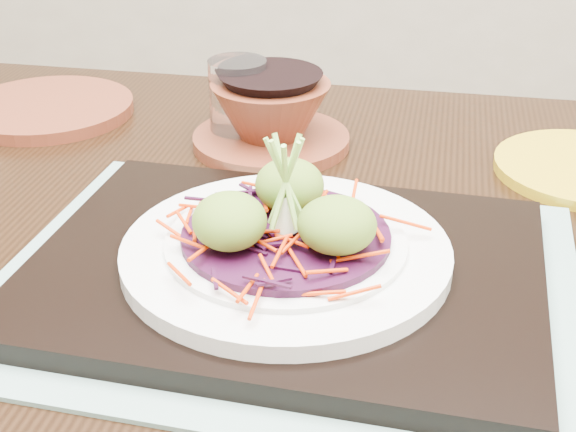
# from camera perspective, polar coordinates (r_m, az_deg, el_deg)

# --- Properties ---
(dining_table) EXTENTS (1.32, 0.96, 0.77)m
(dining_table) POSITION_cam_1_polar(r_m,az_deg,el_deg) (0.71, -1.84, -9.44)
(dining_table) COLOR black
(dining_table) RESTS_ON ground
(placemat) EXTENTS (0.48, 0.40, 0.00)m
(placemat) POSITION_cam_1_polar(r_m,az_deg,el_deg) (0.61, -0.15, -4.64)
(placemat) COLOR gray
(placemat) RESTS_ON dining_table
(serving_tray) EXTENTS (0.41, 0.34, 0.02)m
(serving_tray) POSITION_cam_1_polar(r_m,az_deg,el_deg) (0.60, -0.15, -3.82)
(serving_tray) COLOR black
(serving_tray) RESTS_ON placemat
(white_plate) EXTENTS (0.24, 0.24, 0.02)m
(white_plate) POSITION_cam_1_polar(r_m,az_deg,el_deg) (0.59, -0.15, -2.46)
(white_plate) COLOR silver
(white_plate) RESTS_ON serving_tray
(cabbage_bed) EXTENTS (0.15, 0.15, 0.01)m
(cabbage_bed) POSITION_cam_1_polar(r_m,az_deg,el_deg) (0.59, -0.15, -1.43)
(cabbage_bed) COLOR #300925
(cabbage_bed) RESTS_ON white_plate
(carrot_julienne) EXTENTS (0.19, 0.19, 0.01)m
(carrot_julienne) POSITION_cam_1_polar(r_m,az_deg,el_deg) (0.58, -0.15, -0.79)
(carrot_julienne) COLOR red
(carrot_julienne) RESTS_ON cabbage_bed
(guacamole_scoops) EXTENTS (0.13, 0.12, 0.04)m
(guacamole_scoops) POSITION_cam_1_polar(r_m,az_deg,el_deg) (0.58, -0.16, 0.42)
(guacamole_scoops) COLOR #4E7222
(guacamole_scoops) RESTS_ON cabbage_bed
(scallion_garnish) EXTENTS (0.06, 0.06, 0.08)m
(scallion_garnish) POSITION_cam_1_polar(r_m,az_deg,el_deg) (0.57, -0.16, 2.11)
(scallion_garnish) COLOR #91CB51
(scallion_garnish) RESTS_ON cabbage_bed
(terracotta_side_plate) EXTENTS (0.26, 0.26, 0.01)m
(terracotta_side_plate) POSITION_cam_1_polar(r_m,az_deg,el_deg) (0.96, -16.72, 7.35)
(terracotta_side_plate) COLOR #5B2615
(terracotta_side_plate) RESTS_ON dining_table
(water_glass) EXTENTS (0.07, 0.07, 0.09)m
(water_glass) POSITION_cam_1_polar(r_m,az_deg,el_deg) (0.84, -3.56, 8.19)
(water_glass) COLOR white
(water_glass) RESTS_ON dining_table
(terracotta_bowl_set) EXTENTS (0.20, 0.20, 0.07)m
(terracotta_bowl_set) POSITION_cam_1_polar(r_m,az_deg,el_deg) (0.83, -1.22, 6.98)
(terracotta_bowl_set) COLOR #5B2615
(terracotta_bowl_set) RESTS_ON dining_table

